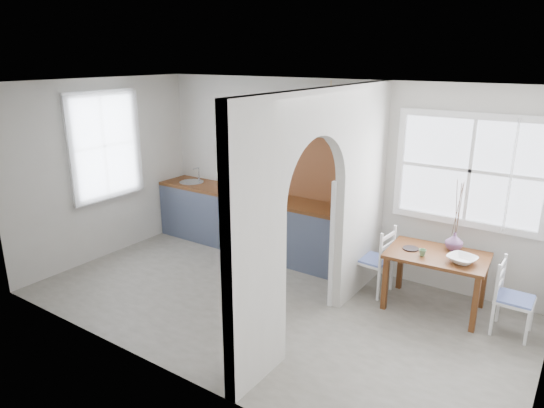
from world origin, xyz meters
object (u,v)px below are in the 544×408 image
Objects in this scene: dining_table at (435,281)px; chair_right at (515,299)px; kettle at (350,206)px; chair_left at (373,259)px; vase at (454,241)px.

chair_right reaches higher than dining_table.
chair_right is at bearing -3.46° from kettle.
dining_table is at bearing 85.64° from chair_right.
kettle is at bearing -105.33° from chair_left.
chair_left reaches higher than chair_right.
dining_table is 5.24× the size of vase.
kettle reaches higher than vase.
kettle is (-0.42, 0.15, 0.59)m from chair_left.
chair_left is 1.65m from chair_right.
dining_table is 0.78m from chair_left.
vase is (-0.75, 0.30, 0.39)m from chair_right.
chair_left is at bearing 176.19° from dining_table.
chair_left reaches higher than dining_table.
chair_left is 1.06× the size of chair_right.
kettle reaches higher than chair_left.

